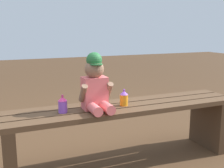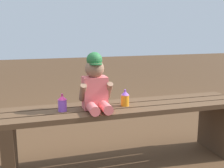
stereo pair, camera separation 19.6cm
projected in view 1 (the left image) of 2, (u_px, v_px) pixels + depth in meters
The scene contains 5 objects.
ground_plane at pixel (123, 163), 2.18m from camera, with size 16.00×16.00×0.00m, color #4C331E.
park_bench at pixel (123, 123), 2.11m from camera, with size 1.89×0.38×0.47m.
child_figure at pixel (95, 85), 1.95m from camera, with size 0.23×0.27×0.40m.
sippy_cup_left at pixel (63, 104), 1.89m from camera, with size 0.06×0.06×0.12m.
sippy_cup_right at pixel (124, 98), 2.07m from camera, with size 0.06×0.06×0.12m.
Camera 1 is at (-0.86, -1.82, 1.04)m, focal length 44.59 mm.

